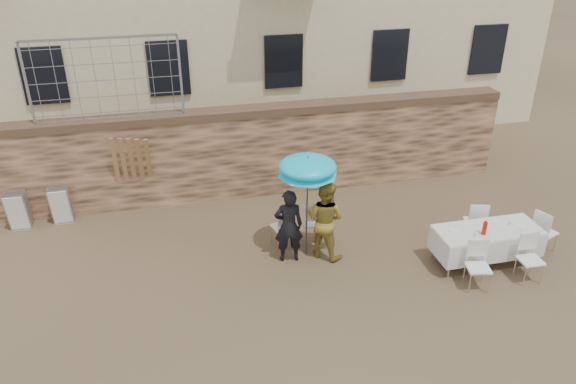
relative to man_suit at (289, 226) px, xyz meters
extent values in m
plane|color=brown|center=(-0.34, -1.91, -0.79)|extent=(80.00, 80.00, 0.00)
cube|color=#865F43|center=(-0.34, 3.09, 0.31)|extent=(13.00, 0.50, 2.20)
imported|color=black|center=(0.00, 0.00, 0.00)|extent=(0.61, 0.43, 1.59)
imported|color=gold|center=(0.75, 0.00, 0.05)|extent=(1.04, 1.03, 1.69)
cylinder|color=#3F3F44|center=(0.40, 0.10, 0.13)|extent=(0.03, 0.03, 1.84)
cone|color=#0AC2ED|center=(0.40, 0.10, 1.16)|extent=(1.18, 1.18, 0.22)
cube|color=silver|center=(3.84, -0.98, -0.04)|extent=(2.10, 0.85, 0.05)
cylinder|color=silver|center=(2.89, -1.32, -0.42)|extent=(0.04, 0.04, 0.74)
cylinder|color=silver|center=(4.79, -1.32, -0.42)|extent=(0.04, 0.04, 0.74)
cylinder|color=silver|center=(2.89, -0.63, -0.42)|extent=(0.04, 0.04, 0.74)
cylinder|color=silver|center=(4.79, -0.63, -0.42)|extent=(0.04, 0.04, 0.74)
cylinder|color=red|center=(3.64, -1.13, 0.11)|extent=(0.09, 0.09, 0.26)
camera|label=1|loc=(-2.17, -9.34, 5.76)|focal=35.00mm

